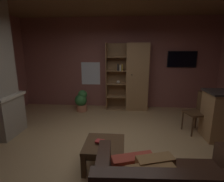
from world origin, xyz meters
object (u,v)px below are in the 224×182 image
at_px(table_book_0, 101,141).
at_px(wall_mounted_tv, 182,59).
at_px(dining_chair, 199,110).
at_px(bookshelf_cabinet, 134,77).
at_px(coffee_table, 104,148).
at_px(table_book_1, 99,141).
at_px(potted_floor_plant, 81,101).

xyz_separation_m(table_book_0, wall_mounted_tv, (2.10, 3.08, 1.16)).
relative_size(dining_chair, wall_mounted_tv, 1.05).
relative_size(bookshelf_cabinet, coffee_table, 3.25).
bearing_deg(wall_mounted_tv, coffee_table, -123.41).
xyz_separation_m(coffee_table, table_book_1, (-0.08, -0.02, 0.12)).
bearing_deg(dining_chair, potted_floor_plant, 158.61).
xyz_separation_m(bookshelf_cabinet, wall_mounted_tv, (1.45, 0.21, 0.55)).
bearing_deg(coffee_table, potted_floor_plant, 112.00).
xyz_separation_m(table_book_1, wall_mounted_tv, (2.12, 3.11, 1.13)).
distance_m(bookshelf_cabinet, wall_mounted_tv, 1.57).
xyz_separation_m(coffee_table, potted_floor_plant, (-1.03, 2.55, 0.01)).
distance_m(bookshelf_cabinet, coffee_table, 3.02).
distance_m(coffee_table, dining_chair, 2.41).
bearing_deg(bookshelf_cabinet, table_book_1, -102.84).
distance_m(table_book_0, table_book_1, 0.05).
bearing_deg(table_book_1, coffee_table, 12.79).
distance_m(table_book_1, wall_mounted_tv, 3.93).
xyz_separation_m(bookshelf_cabinet, potted_floor_plant, (-1.62, -0.34, -0.69)).
xyz_separation_m(coffee_table, dining_chair, (1.97, 1.37, 0.20)).
bearing_deg(coffee_table, table_book_1, -167.21).
bearing_deg(coffee_table, bookshelf_cabinet, 78.51).
bearing_deg(wall_mounted_tv, bookshelf_cabinet, -171.78).
distance_m(coffee_table, table_book_1, 0.14).
bearing_deg(table_book_0, wall_mounted_tv, 55.70).
height_order(bookshelf_cabinet, table_book_0, bookshelf_cabinet).
bearing_deg(potted_floor_plant, coffee_table, -68.00).
relative_size(table_book_1, wall_mounted_tv, 0.13).
relative_size(table_book_1, potted_floor_plant, 0.17).
height_order(coffee_table, potted_floor_plant, potted_floor_plant).
distance_m(coffee_table, potted_floor_plant, 2.75).
distance_m(coffee_table, wall_mounted_tv, 3.91).
bearing_deg(potted_floor_plant, table_book_1, -69.59).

